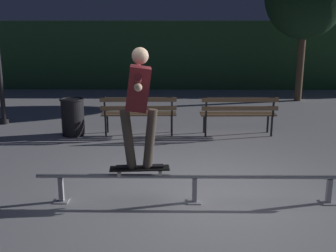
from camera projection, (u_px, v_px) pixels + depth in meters
The scene contains 8 objects.
ground_plane at pixel (193, 195), 5.61m from camera, with size 90.00×90.00×0.00m, color #99999E.
hedge_backdrop at pixel (181, 55), 15.17m from camera, with size 24.00×1.20×2.48m, color #2D5B33.
grind_rail at pixel (195, 180), 5.30m from camera, with size 4.19×0.18×0.40m.
skateboard at pixel (140, 169), 5.27m from camera, with size 0.79×0.26×0.09m.
skateboarder at pixel (139, 98), 5.04m from camera, with size 0.63×1.41×1.56m.
park_bench_leftmost at pixel (139, 111), 8.55m from camera, with size 1.61×0.46×0.88m.
park_bench_left_center at pixel (239, 111), 8.52m from camera, with size 1.61×0.46×0.88m.
trash_can at pixel (73, 116), 8.59m from camera, with size 0.52×0.52×0.80m.
Camera 1 is at (-0.29, -5.21, 2.29)m, focal length 42.98 mm.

